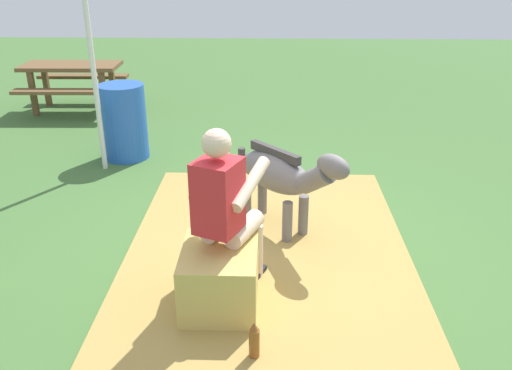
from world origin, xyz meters
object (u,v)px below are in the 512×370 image
Objects in this scene: hay_bale at (220,278)px; picnic_bench at (72,75)px; person_seated at (226,206)px; pony_standing at (281,176)px; soda_bottle at (254,341)px; water_barrel at (124,122)px; tent_pole_right at (92,63)px.

hay_bale is 5.86m from picnic_bench.
picnic_bench is at bearing 30.02° from person_seated.
pony_standing is (1.14, -0.45, 0.33)m from hay_bale.
pony_standing is at bearing -6.21° from soda_bottle.
water_barrel is at bearing 27.66° from person_seated.
picnic_bench is at bearing 28.88° from hay_bale.
picnic_bench is at bearing 39.46° from pony_standing.
tent_pole_right reaches higher than person_seated.
tent_pole_right is at bearing 30.68° from soda_bottle.
tent_pole_right is at bearing 54.13° from pony_standing.
hay_bale is at bearing 163.97° from person_seated.
soda_bottle is at bearing -151.42° from picnic_bench.
hay_bale is 0.53m from person_seated.
water_barrel is (2.87, 1.51, -0.28)m from person_seated.
hay_bale is 3.37m from water_barrel.
hay_bale is at bearing 158.47° from pony_standing.
person_seated is 1.24× the size of pony_standing.
hay_bale is 0.25× the size of tent_pole_right.
hay_bale is 1.27m from pony_standing.
picnic_bench is at bearing 33.07° from water_barrel.
tent_pole_right reaches higher than water_barrel.
soda_bottle is (-1.70, 0.18, -0.43)m from pony_standing.
tent_pole_right is 1.64× the size of picnic_bench.
soda_bottle is (-0.55, -0.27, -0.10)m from hay_bale.
pony_standing is 2.67m from tent_pole_right.
pony_standing reaches higher than picnic_bench.
tent_pole_right is (2.65, 1.64, 1.02)m from hay_bale.
person_seated is at bearing -152.34° from water_barrel.
tent_pole_right is 2.83m from picnic_bench.
water_barrel reaches higher than hay_bale.
tent_pole_right is (2.50, 1.68, 0.51)m from person_seated.
soda_bottle is 0.19× the size of picnic_bench.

